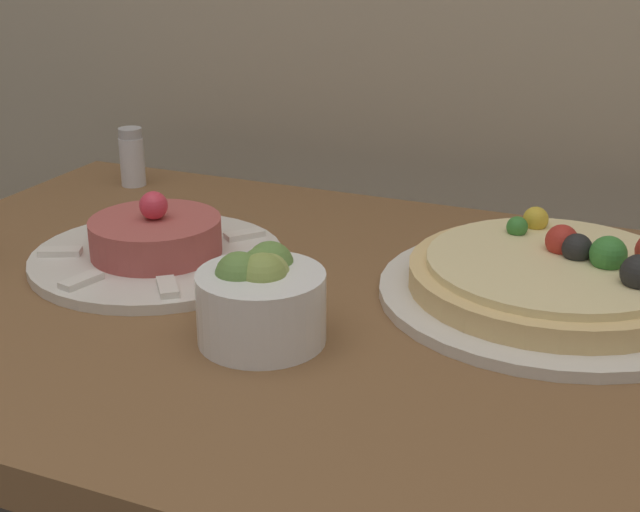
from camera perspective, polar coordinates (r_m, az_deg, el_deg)
dining_table at (r=0.83m, az=3.78°, el=-11.84°), size 1.04×0.61×0.73m
pizza_plate at (r=0.81m, az=14.85°, el=-1.47°), size 0.30×0.30×0.06m
tartare_plate at (r=0.88m, az=-10.42°, el=0.59°), size 0.24×0.24×0.07m
small_bowl at (r=0.70m, az=-3.82°, el=-2.60°), size 0.10×0.10×0.07m
salt_shaker at (r=1.12m, az=-11.95°, el=6.20°), size 0.03×0.03×0.07m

